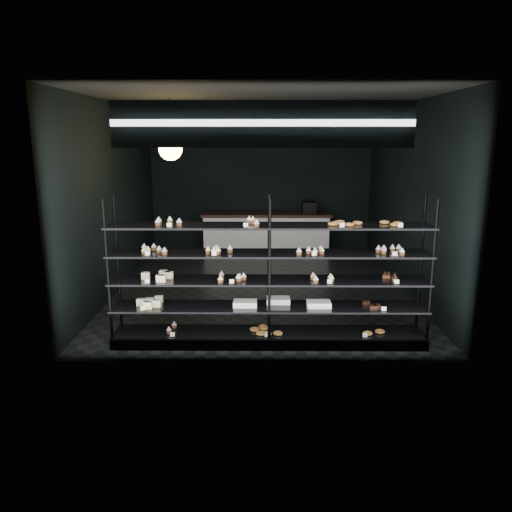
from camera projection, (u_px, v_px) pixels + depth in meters
name	position (u px, v px, depth m)	size (l,w,h in m)	color
room	(261.00, 198.00, 8.51)	(5.01, 6.01, 3.20)	black
display_shelf	(267.00, 297.00, 6.35)	(4.00, 0.50, 1.91)	black
signage	(263.00, 124.00, 5.40)	(3.30, 0.05, 0.50)	#0B1038
pendant_lamp	(170.00, 149.00, 7.48)	(0.36, 0.36, 0.91)	black
service_counter	(267.00, 234.00, 11.19)	(2.87, 0.65, 1.23)	white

